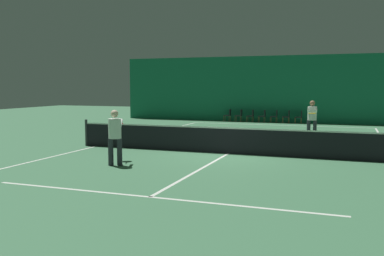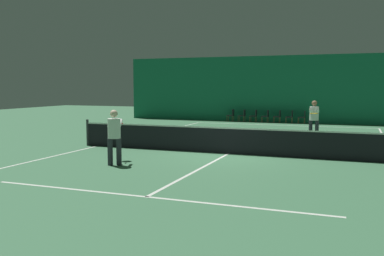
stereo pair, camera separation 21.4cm
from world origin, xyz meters
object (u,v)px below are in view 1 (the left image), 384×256
object	(u,v)px
courtside_chair_4	(275,116)
courtside_chair_6	(300,116)
player_near	(115,133)
player_far	(312,117)
courtside_chair_3	(263,115)
courtside_chair_5	(287,116)
courtside_chair_0	(228,114)
courtside_chair_1	(240,115)
tennis_net	(228,140)
courtside_chair_2	(251,115)

from	to	relation	value
courtside_chair_4	courtside_chair_6	bearing A→B (deg)	90.00
player_near	player_far	distance (m)	10.15
player_near	courtside_chair_3	xyz separation A→B (m)	(1.32, 16.85, -0.51)
player_near	courtside_chair_5	distance (m)	17.11
player_near	courtside_chair_0	distance (m)	16.89
courtside_chair_1	courtside_chair_6	distance (m)	3.96
tennis_net	courtside_chair_4	bearing A→B (deg)	92.26
courtside_chair_6	courtside_chair_2	bearing A→B (deg)	-90.00
courtside_chair_1	courtside_chair_4	size ratio (longest dim) A/B	1.00
courtside_chair_1	courtside_chair_6	bearing A→B (deg)	90.00
courtside_chair_0	courtside_chair_5	world-z (taller)	same
courtside_chair_5	courtside_chair_6	bearing A→B (deg)	90.00
player_near	courtside_chair_6	bearing A→B (deg)	-36.66
tennis_net	player_far	bearing A→B (deg)	65.63
courtside_chair_0	courtside_chair_4	bearing A→B (deg)	90.00
courtside_chair_3	courtside_chair_4	distance (m)	0.79
player_far	tennis_net	bearing A→B (deg)	-28.90
courtside_chair_0	courtside_chair_4	xyz separation A→B (m)	(3.17, 0.00, 0.00)
player_far	courtside_chair_4	bearing A→B (deg)	-164.23
courtside_chair_2	courtside_chair_5	xyz separation A→B (m)	(2.38, 0.00, 0.00)
courtside_chair_5	courtside_chair_3	bearing A→B (deg)	-90.00
courtside_chair_1	courtside_chair_4	xyz separation A→B (m)	(2.38, 0.00, 0.00)
player_near	courtside_chair_6	world-z (taller)	player_near
courtside_chair_1	courtside_chair_3	xyz separation A→B (m)	(1.58, 0.00, 0.00)
player_near	courtside_chair_2	xyz separation A→B (m)	(0.53, 16.85, -0.51)
tennis_net	courtside_chair_6	distance (m)	13.54
courtside_chair_2	courtside_chair_4	bearing A→B (deg)	90.00
player_near	courtside_chair_4	world-z (taller)	player_near
courtside_chair_0	courtside_chair_2	world-z (taller)	same
courtside_chair_4	courtside_chair_6	world-z (taller)	same
player_far	courtside_chair_4	world-z (taller)	player_far
courtside_chair_6	courtside_chair_1	bearing A→B (deg)	-90.00
courtside_chair_3	courtside_chair_5	bearing A→B (deg)	90.00
courtside_chair_3	courtside_chair_4	xyz separation A→B (m)	(0.79, 0.00, 0.00)
courtside_chair_3	courtside_chair_6	bearing A→B (deg)	90.00
tennis_net	courtside_chair_5	distance (m)	13.50
tennis_net	player_near	bearing A→B (deg)	-128.35
courtside_chair_1	courtside_chair_2	distance (m)	0.79
courtside_chair_0	courtside_chair_1	world-z (taller)	same
courtside_chair_5	courtside_chair_0	bearing A→B (deg)	-90.00
player_near	player_far	size ratio (longest dim) A/B	0.96
tennis_net	courtside_chair_6	world-z (taller)	tennis_net
player_near	courtside_chair_4	distance (m)	16.99
courtside_chair_3	courtside_chair_5	size ratio (longest dim) A/B	1.00
courtside_chair_2	player_far	bearing A→B (deg)	29.51
courtside_chair_1	courtside_chair_2	bearing A→B (deg)	90.00
courtside_chair_4	courtside_chair_0	bearing A→B (deg)	-90.00
player_far	courtside_chair_2	bearing A→B (deg)	-155.03
courtside_chair_4	courtside_chair_6	distance (m)	1.58
courtside_chair_3	courtside_chair_5	distance (m)	1.58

